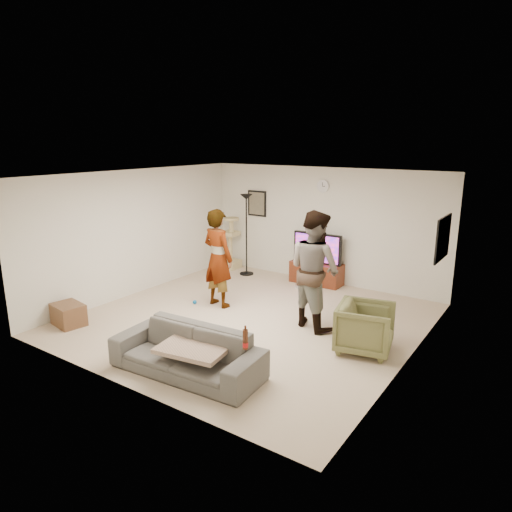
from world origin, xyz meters
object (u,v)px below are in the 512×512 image
Objects in this scene: cat_tree at (230,243)px; armchair at (365,328)px; tv_stand at (316,273)px; person_left at (218,258)px; beer_bottle at (245,339)px; person_right at (314,269)px; sofa at (187,352)px; tv at (317,248)px; side_table at (69,315)px; floor_lamp at (246,235)px.

armchair is at bearing -29.50° from cat_tree.
tv_stand is 0.61× the size of person_left.
person_left reaches higher than beer_bottle.
tv_stand is at bearing -43.55° from person_right.
armchair reaches higher than sofa.
cat_tree is at bearing -178.26° from tv.
side_table is at bearing 173.72° from sofa.
beer_bottle is (3.64, -4.47, 0.10)m from cat_tree.
tv is 0.56× the size of person_right.
person_right is at bearing 97.69° from beer_bottle.
armchair reaches higher than side_table.
sofa is 2.63m from armchair.
cat_tree reaches higher than side_table.
person_right reaches higher than cat_tree.
person_right is at bearing -64.45° from tv.
sofa is 2.80m from side_table.
cat_tree is at bearing 129.18° from beer_bottle.
tv is at bearing 27.34° from armchair.
tv is 3.34m from armchair.
side_table is at bearing 178.46° from beer_bottle.
tv is at bearing 61.38° from side_table.
floor_lamp reaches higher than side_table.
floor_lamp is 3.37× the size of side_table.
tv is at bearing 1.74° from cat_tree.
beer_bottle is (1.34, -4.54, 0.50)m from tv_stand.
person_right is (3.32, -2.05, 0.35)m from cat_tree.
tv is at bearing 9.42° from floor_lamp.
beer_bottle is 2.15m from armchair.
armchair is at bearing 178.96° from person_right.
armchair is (1.72, 1.98, 0.06)m from sofa.
person_left is at bearing -112.03° from tv.
sofa is at bearing 96.09° from person_right.
cat_tree is at bearing 48.51° from armchair.
person_right is 1.32m from armchair.
tv_stand is 0.89× the size of cat_tree.
tv is 2.31m from cat_tree.
person_right reaches higher than tv_stand.
cat_tree is 0.69× the size of person_left.
floor_lamp reaches higher than armchair.
beer_bottle is at bearing -73.54° from tv_stand.
person_left reaches higher than side_table.
person_left is at bearing 115.26° from sofa.
tv reaches higher than armchair.
person_right is at bearing -31.75° from cat_tree.
tv_stand is 4.52× the size of beer_bottle.
person_right reaches higher than armchair.
beer_bottle is (1.34, -4.54, -0.06)m from tv.
cat_tree is at bearing -178.26° from tv_stand.
floor_lamp is 5.22m from beer_bottle.
side_table is (-3.76, 0.10, -0.55)m from beer_bottle.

